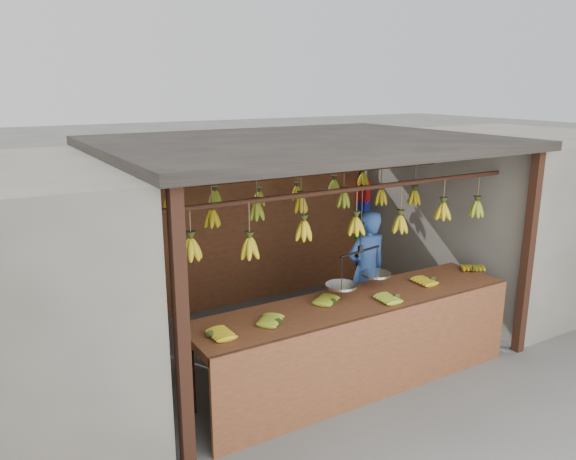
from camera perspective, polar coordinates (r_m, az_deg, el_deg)
ground at (r=6.84m, az=1.32°, el=-11.15°), size 80.00×80.00×0.00m
stall at (r=6.52m, az=-0.13°, el=5.77°), size 4.30×3.30×2.40m
neighbor_right at (r=8.83m, az=21.55°, el=1.66°), size 3.00×3.00×2.30m
counter at (r=5.61m, az=7.72°, el=-9.37°), size 3.55×0.79×0.96m
hanging_bananas at (r=6.31m, az=1.34°, el=2.21°), size 3.65×2.24×0.39m
balance_scale at (r=5.69m, az=7.27°, el=-4.61°), size 0.82×0.40×0.95m
vendor at (r=6.97m, az=7.97°, el=-4.10°), size 0.56×0.38×1.51m
bag_bundles at (r=8.63m, az=7.50°, el=1.11°), size 0.08×0.26×1.18m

